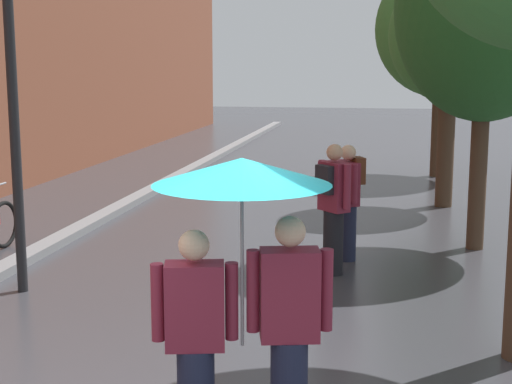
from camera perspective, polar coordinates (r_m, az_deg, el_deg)
The scene contains 8 objects.
kerb_strip at distance 15.44m, azimuth -8.54°, elevation -0.30°, with size 0.30×36.00×0.12m, color slate.
street_tree_1 at distance 11.47m, azimuth 16.68°, elevation 12.90°, with size 2.55×2.55×5.05m.
street_tree_2 at distance 14.72m, azimuth 14.18°, elevation 11.10°, with size 2.24×2.24×4.40m.
street_tree_3 at distance 18.60m, azimuth 13.59°, elevation 11.63°, with size 3.05×3.05×5.02m.
couple_under_umbrella at distance 5.19m, azimuth -0.98°, elevation -4.76°, with size 1.21×1.20×2.10m.
street_lamp_post at distance 9.32m, azimuth -17.63°, elevation 8.14°, with size 0.24×0.24×4.36m.
pedestrian_walking_midground at distance 10.58m, azimuth 6.85°, elevation -0.52°, with size 0.42×0.55×1.60m.
pedestrian_walking_far at distance 9.85m, azimuth 5.72°, elevation -1.03°, with size 0.46×0.46×1.69m.
Camera 1 is at (1.73, -4.39, 2.74)m, focal length 54.03 mm.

